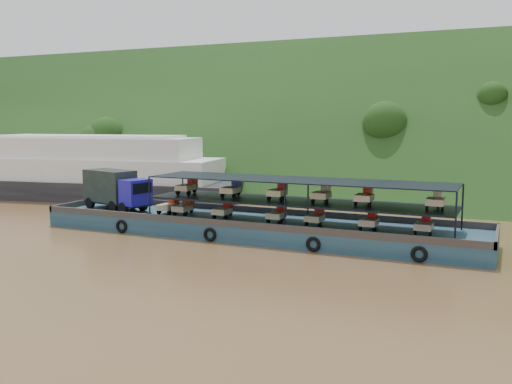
% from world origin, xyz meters
% --- Properties ---
extents(ground, '(160.00, 160.00, 0.00)m').
position_xyz_m(ground, '(0.00, 0.00, 0.00)').
color(ground, brown).
rests_on(ground, ground).
extents(hillside, '(140.00, 39.60, 39.60)m').
position_xyz_m(hillside, '(0.00, 36.00, 0.00)').
color(hillside, '#173312').
rests_on(hillside, ground).
extents(cargo_barge, '(35.00, 7.18, 4.60)m').
position_xyz_m(cargo_barge, '(-2.55, 1.40, 1.15)').
color(cargo_barge, '#15354A').
rests_on(cargo_barge, ground).
extents(passenger_ferry, '(36.58, 14.64, 7.21)m').
position_xyz_m(passenger_ferry, '(-27.59, 13.27, 3.12)').
color(passenger_ferry, black).
rests_on(passenger_ferry, ground).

